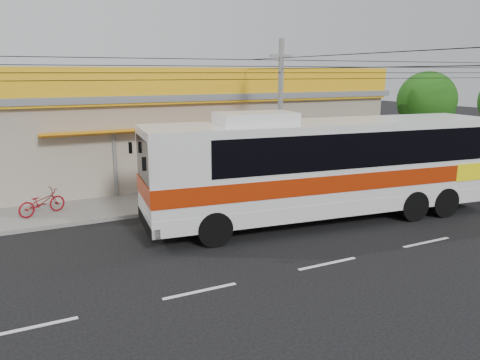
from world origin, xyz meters
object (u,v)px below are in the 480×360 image
object	(u,v)px
coach_bus	(330,162)
tree_near	(429,103)
motorbike_red	(42,202)
utility_pole	(281,69)

from	to	relation	value
coach_bus	tree_near	xyz separation A→B (m)	(11.39, 5.92, 1.55)
coach_bus	motorbike_red	size ratio (longest dim) A/B	7.44
coach_bus	tree_near	world-z (taller)	tree_near
motorbike_red	tree_near	distance (m)	21.42
motorbike_red	utility_pole	size ratio (longest dim) A/B	0.05
motorbike_red	utility_pole	xyz separation A→B (m)	(9.49, -1.75, 5.00)
coach_bus	utility_pole	distance (m)	4.68
coach_bus	tree_near	distance (m)	12.93
coach_bus	motorbike_red	distance (m)	11.07
utility_pole	tree_near	size ratio (longest dim) A/B	6.11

